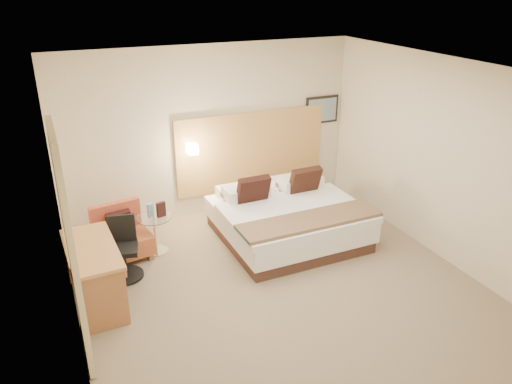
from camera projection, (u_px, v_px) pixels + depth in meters
name	position (u px, v px, depth m)	size (l,w,h in m)	color
floor	(279.00, 287.00, 6.34)	(4.80, 5.00, 0.02)	#7B6952
ceiling	(283.00, 70.00, 5.25)	(4.80, 5.00, 0.02)	white
wall_back	(210.00, 131.00, 7.90)	(4.80, 0.02, 2.70)	beige
wall_front	(432.00, 310.00, 3.69)	(4.80, 0.02, 2.70)	beige
wall_left	(61.00, 227.00, 4.90)	(0.02, 5.00, 2.70)	beige
wall_right	(441.00, 160.00, 6.69)	(0.02, 5.00, 2.70)	beige
headboard_panel	(252.00, 150.00, 8.28)	(2.60, 0.04, 1.30)	tan
art_frame	(322.00, 110.00, 8.56)	(0.62, 0.03, 0.47)	black
art_canvas	(322.00, 110.00, 8.55)	(0.54, 0.01, 0.39)	gray
lamp_arm	(191.00, 148.00, 7.77)	(0.02, 0.02, 0.12)	silver
lamp_shade	(192.00, 149.00, 7.72)	(0.15, 0.15, 0.15)	#FFEDC6
curtain	(71.00, 250.00, 4.76)	(0.06, 0.90, 2.42)	beige
bottle_a	(149.00, 211.00, 6.88)	(0.06, 0.06, 0.20)	#92ADE2
bottle_b	(152.00, 209.00, 6.92)	(0.06, 0.06, 0.20)	#90C7DE
menu_folder	(161.00, 209.00, 6.89)	(0.13, 0.05, 0.21)	black
bed	(287.00, 218.00, 7.40)	(2.03, 1.94, 0.97)	#422821
lounge_chair	(122.00, 237.00, 6.91)	(0.79, 0.72, 0.74)	tan
side_table	(155.00, 233.00, 7.01)	(0.61, 0.61, 0.54)	silver
desk	(95.00, 259.00, 5.80)	(0.60, 1.23, 0.76)	#C2864C
desk_chair	(124.00, 253.00, 6.43)	(0.55, 0.55, 0.81)	black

